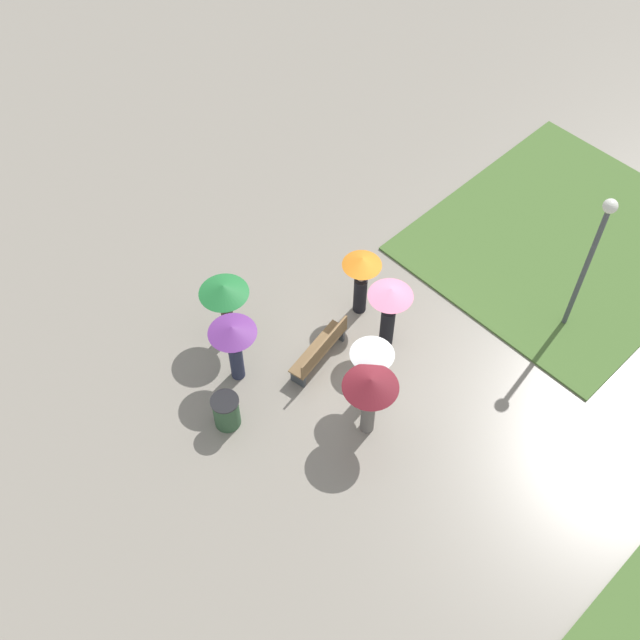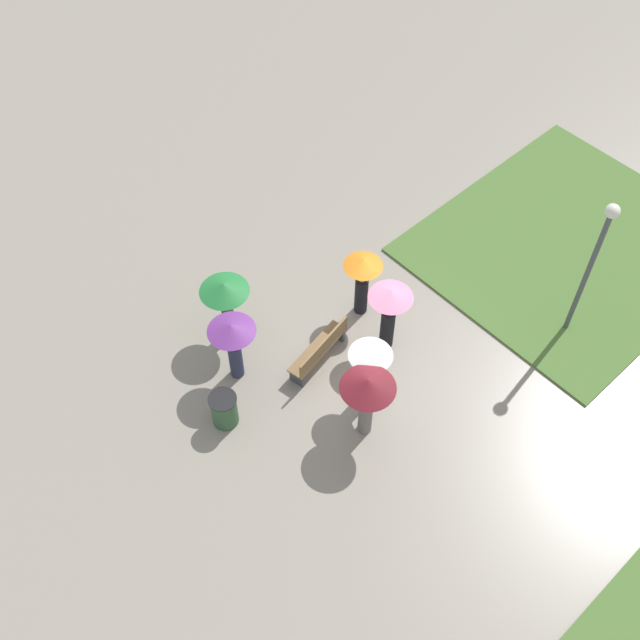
# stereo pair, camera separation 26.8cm
# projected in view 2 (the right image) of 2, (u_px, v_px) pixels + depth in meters

# --- Properties ---
(ground_plane) EXTENTS (90.00, 90.00, 0.00)m
(ground_plane) POSITION_uv_depth(u_px,v_px,m) (369.00, 351.00, 19.07)
(ground_plane) COLOR gray
(lawn_patch_near) EXTENTS (7.44, 6.51, 0.06)m
(lawn_patch_near) POSITION_uv_depth(u_px,v_px,m) (569.00, 246.00, 21.07)
(lawn_patch_near) COLOR #4C7033
(lawn_patch_near) RESTS_ON ground_plane
(park_bench) EXTENTS (1.84, 0.76, 0.90)m
(park_bench) POSITION_uv_depth(u_px,v_px,m) (320.00, 350.00, 18.51)
(park_bench) COLOR brown
(park_bench) RESTS_ON ground_plane
(lamp_post) EXTENTS (0.32, 0.32, 4.14)m
(lamp_post) POSITION_uv_depth(u_px,v_px,m) (595.00, 254.00, 17.35)
(lamp_post) COLOR #474C51
(lamp_post) RESTS_ON ground_plane
(trash_bin) EXTENTS (0.63, 0.63, 0.90)m
(trash_bin) POSITION_uv_depth(u_px,v_px,m) (224.00, 410.00, 17.56)
(trash_bin) COLOR #335638
(trash_bin) RESTS_ON ground_plane
(crowd_person_green) EXTENTS (1.15, 1.15, 1.85)m
(crowd_person_green) POSITION_uv_depth(u_px,v_px,m) (225.00, 294.00, 18.21)
(crowd_person_green) COLOR #47382D
(crowd_person_green) RESTS_ON ground_plane
(crowd_person_white) EXTENTS (0.97, 0.97, 1.84)m
(crowd_person_white) POSITION_uv_depth(u_px,v_px,m) (370.00, 365.00, 17.29)
(crowd_person_white) COLOR #1E3328
(crowd_person_white) RESTS_ON ground_plane
(crowd_person_orange) EXTENTS (0.94, 0.94, 1.89)m
(crowd_person_orange) POSITION_uv_depth(u_px,v_px,m) (363.00, 274.00, 18.76)
(crowd_person_orange) COLOR black
(crowd_person_orange) RESTS_ON ground_plane
(crowd_person_maroon) EXTENTS (1.20, 1.20, 1.95)m
(crowd_person_maroon) POSITION_uv_depth(u_px,v_px,m) (368.00, 392.00, 16.57)
(crowd_person_maroon) COLOR slate
(crowd_person_maroon) RESTS_ON ground_plane
(crowd_person_pink) EXTENTS (1.03, 1.03, 2.01)m
(crowd_person_pink) POSITION_uv_depth(u_px,v_px,m) (390.00, 306.00, 18.05)
(crowd_person_pink) COLOR black
(crowd_person_pink) RESTS_ON ground_plane
(crowd_person_purple) EXTENTS (1.09, 1.09, 1.85)m
(crowd_person_purple) POSITION_uv_depth(u_px,v_px,m) (233.00, 339.00, 17.60)
(crowd_person_purple) COLOR #282D47
(crowd_person_purple) RESTS_ON ground_plane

